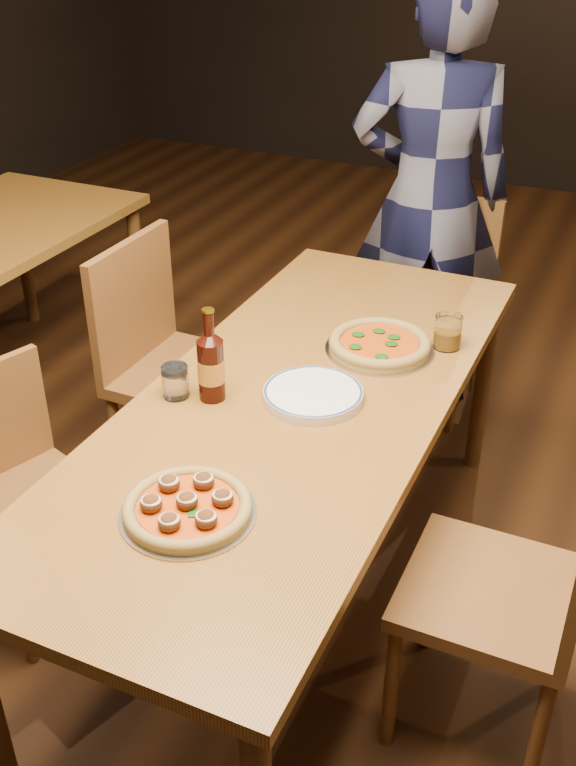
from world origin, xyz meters
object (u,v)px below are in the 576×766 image
at_px(table_main, 295,418).
at_px(water_glass, 175,381).
at_px(plate_stack, 313,395).
at_px(chair_main_nw, 30,500).
at_px(amber_glass, 448,332).
at_px(chair_end, 429,306).
at_px(pizza_meatball, 187,507).
at_px(beer_bottle, 211,368).
at_px(pizza_margherita, 380,344).
at_px(chair_main_sw, 190,373).
at_px(diner, 430,199).
at_px(chair_main_e, 491,590).

xyz_separation_m(table_main, water_glass, (-0.30, -0.13, 0.12)).
xyz_separation_m(table_main, plate_stack, (0.05, 0.01, 0.08)).
xyz_separation_m(chair_main_nw, plate_stack, (0.74, 0.36, 0.35)).
xyz_separation_m(chair_main_nw, amber_glass, (0.99, 0.80, 0.39)).
height_order(chair_end, amber_glass, chair_end).
bearing_deg(pizza_meatball, beer_bottle, 112.54).
distance_m(pizza_meatball, pizza_margherita, 0.92).
height_order(pizza_meatball, amber_glass, amber_glass).
height_order(beer_bottle, amber_glass, beer_bottle).
bearing_deg(pizza_margherita, chair_main_sw, 178.10).
xyz_separation_m(chair_end, amber_glass, (0.28, -0.86, 0.35)).
bearing_deg(amber_glass, table_main, -123.67).
bearing_deg(chair_main_nw, water_glass, -42.72).
relative_size(table_main, diner, 1.14).
bearing_deg(pizza_meatball, chair_main_nw, 162.65).
relative_size(chair_main_e, beer_bottle, 3.49).
xyz_separation_m(pizza_meatball, diner, (-0.02, 1.94, 0.11)).
xyz_separation_m(chair_main_sw, water_glass, (0.27, -0.50, 0.30)).
bearing_deg(amber_glass, chair_main_nw, -141.22).
height_order(plate_stack, beer_bottle, beer_bottle).
height_order(plate_stack, water_glass, water_glass).
bearing_deg(beer_bottle, table_main, 26.27).
bearing_deg(amber_glass, plate_stack, -119.60).
relative_size(chair_main_sw, chair_end, 1.08).
xyz_separation_m(chair_main_e, diner, (-0.66, 1.58, 0.42)).
height_order(chair_end, plate_stack, chair_end).
bearing_deg(water_glass, beer_bottle, 18.62).
relative_size(water_glass, diner, 0.05).
xyz_separation_m(chair_main_e, pizza_margherita, (-0.50, 0.55, 0.31)).
relative_size(chair_main_nw, diner, 0.47).
bearing_deg(pizza_meatball, table_main, 88.59).
height_order(chair_main_e, plate_stack, chair_main_e).
xyz_separation_m(chair_end, beer_bottle, (-0.22, -1.41, 0.39)).
height_order(chair_end, diner, diner).
bearing_deg(chair_main_nw, chair_main_sw, 8.53).
bearing_deg(chair_main_nw, beer_bottle, -44.56).
bearing_deg(chair_end, pizza_margherita, -81.65).
height_order(table_main, pizza_meatball, pizza_meatball).
height_order(table_main, pizza_margherita, pizza_margherita).
relative_size(pizza_margherita, beer_bottle, 1.25).
bearing_deg(plate_stack, pizza_meatball, -96.30).
bearing_deg(chair_main_sw, pizza_margherita, -91.28).
xyz_separation_m(table_main, chair_main_nw, (-0.69, -0.35, -0.27)).
relative_size(chair_main_nw, beer_bottle, 3.13).
bearing_deg(pizza_margherita, chair_end, 96.05).
bearing_deg(chair_main_sw, chair_end, -31.24).
distance_m(chair_main_nw, pizza_meatball, 0.80).
relative_size(beer_bottle, amber_glass, 2.54).
xyz_separation_m(chair_main_nw, beer_bottle, (0.49, 0.25, 0.43)).
bearing_deg(diner, water_glass, 60.02).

